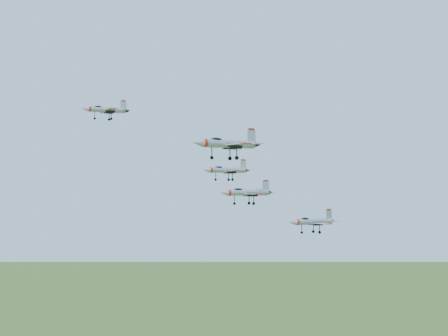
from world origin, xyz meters
name	(u,v)px	position (x,y,z in m)	size (l,w,h in m)	color
jet_lead	(105,110)	(-21.82, 9.58, 139.24)	(10.53, 8.65, 2.82)	#9FA2AB
jet_left_high	(226,170)	(0.31, -3.22, 126.45)	(10.69, 8.77, 2.87)	#9FA2AB
jet_right_high	(227,143)	(-5.96, -18.09, 130.81)	(14.08, 11.68, 3.76)	#9FA2AB
jet_left_low	(246,192)	(11.01, 9.79, 121.67)	(13.71, 11.25, 3.68)	#9FA2AB
jet_right_low	(312,221)	(14.01, -14.22, 116.19)	(11.39, 9.45, 3.04)	#9FA2AB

